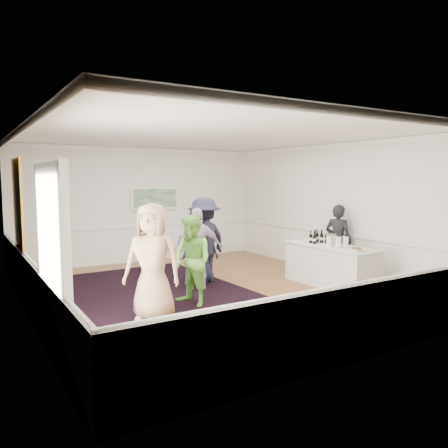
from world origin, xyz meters
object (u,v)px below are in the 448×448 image
serving_table (331,266)px  guest_green (192,261)px  guest_tan (152,262)px  nut_bowl (356,250)px  guest_dark_b (203,245)px  bartender (338,241)px  guest_lilac (198,249)px  guest_navy (199,244)px  ice_bucket (330,239)px  guest_dark_a (204,240)px

serving_table → guest_green: bearing=175.4°
guest_tan → guest_green: bearing=62.0°
serving_table → nut_bowl: size_ratio=7.57×
guest_dark_b → nut_bowl: size_ratio=5.50×
bartender → nut_bowl: (-0.87, -1.33, 0.06)m
serving_table → nut_bowl: nut_bowl is taller
guest_lilac → serving_table: bearing=174.7°
guest_lilac → bartender: bearing=-172.0°
serving_table → guest_navy: bearing=141.5°
guest_tan → guest_navy: 2.72m
guest_dark_b → ice_bucket: bearing=145.8°
guest_dark_a → guest_navy: (-0.08, 0.10, -0.09)m
bartender → guest_dark_b: size_ratio=1.09×
guest_tan → nut_bowl: bearing=29.9°
guest_lilac → guest_dark_b: bearing=-104.1°
ice_bucket → guest_dark_b: bearing=139.1°
guest_dark_a → guest_tan: bearing=24.2°
serving_table → guest_tan: guest_tan is taller
bartender → guest_lilac: (-3.33, 0.76, -0.01)m
bartender → ice_bucket: (-0.64, -0.38, 0.13)m
guest_dark_b → guest_navy: (-0.21, -0.21, 0.07)m
bartender → ice_bucket: 0.75m
guest_tan → guest_lilac: 2.13m
guest_green → guest_dark_a: size_ratio=0.87×
guest_tan → guest_lilac: bearing=80.7°
bartender → guest_lilac: size_ratio=1.01×
bartender → guest_dark_b: 3.19m
guest_dark_a → bartender: bearing=139.5°
bartender → guest_tan: size_ratio=0.89×
serving_table → bartender: 0.99m
bartender → nut_bowl: bartender is taller
guest_tan → guest_green: 1.02m
bartender → guest_green: bartender is taller
guest_dark_a → nut_bowl: (2.07, -2.53, -0.03)m
guest_navy → ice_bucket: 2.92m
guest_green → guest_dark_a: bearing=128.7°
guest_dark_a → ice_bucket: (2.31, -1.57, 0.04)m
serving_table → guest_navy: 2.95m
guest_lilac → guest_navy: bearing=-99.3°
guest_dark_a → ice_bucket: size_ratio=7.39×
guest_tan → guest_dark_a: bearing=82.2°
guest_navy → ice_bucket: guest_navy is taller
guest_tan → ice_bucket: guest_tan is taller
guest_dark_b → bartender: bearing=158.5°
guest_green → guest_navy: size_ratio=0.96×
serving_table → ice_bucket: 0.58m
guest_navy → guest_dark_a: bearing=178.3°
serving_table → bartender: bartender is taller
ice_bucket → nut_bowl: (-0.24, -0.96, -0.08)m
ice_bucket → bartender: bearing=30.6°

